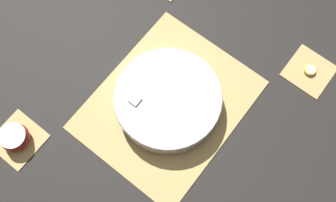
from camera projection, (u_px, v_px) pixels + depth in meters
name	position (u px, v px, depth m)	size (l,w,h in m)	color
ground_plane	(168.00, 105.00, 1.11)	(6.00, 6.00, 0.00)	black
bamboo_mat_center	(168.00, 104.00, 1.11)	(0.46, 0.38, 0.01)	tan
coaster_mat_near_right	(309.00, 71.00, 1.14)	(0.13, 0.13, 0.01)	tan
coaster_mat_far_left	(18.00, 139.00, 1.07)	(0.13, 0.13, 0.01)	tan
fruit_salad_bowl	(168.00, 100.00, 1.07)	(0.29, 0.29, 0.07)	silver
apple_half	(14.00, 137.00, 1.05)	(0.08, 0.08, 0.04)	#B72D23
banana_coin_single	(310.00, 70.00, 1.13)	(0.04, 0.04, 0.01)	beige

